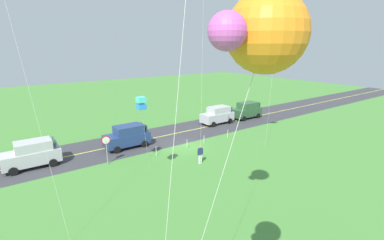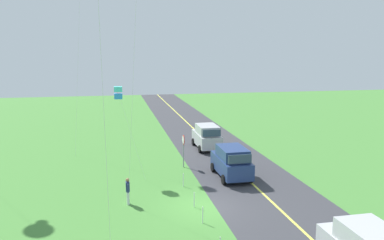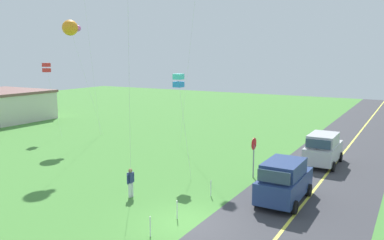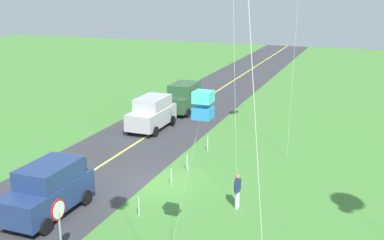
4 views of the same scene
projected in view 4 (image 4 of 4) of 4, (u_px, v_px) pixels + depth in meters
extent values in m
cube|color=#478438|center=(159.00, 184.00, 23.57)|extent=(120.00, 120.00, 0.10)
cube|color=#38383D|center=(91.00, 172.00, 24.93)|extent=(120.00, 7.00, 0.00)
cube|color=#E5E04C|center=(91.00, 172.00, 24.93)|extent=(120.00, 0.16, 0.00)
cube|color=navy|center=(48.00, 196.00, 20.01)|extent=(4.40, 1.90, 1.10)
cube|color=navy|center=(49.00, 173.00, 19.97)|extent=(2.73, 1.75, 0.80)
cube|color=#334756|center=(32.00, 183.00, 19.00)|extent=(0.10, 1.62, 0.64)
cube|color=#334756|center=(72.00, 160.00, 21.43)|extent=(0.10, 1.62, 0.60)
cylinder|color=black|center=(46.00, 227.00, 18.54)|extent=(0.68, 0.22, 0.68)
cylinder|color=black|center=(7.00, 218.00, 19.20)|extent=(0.68, 0.22, 0.68)
cylinder|color=black|center=(86.00, 198.00, 21.11)|extent=(0.68, 0.22, 0.68)
cylinder|color=black|center=(51.00, 191.00, 21.77)|extent=(0.68, 0.22, 0.68)
cube|color=#B7B7BC|center=(151.00, 117.00, 32.25)|extent=(4.40, 1.90, 1.10)
cube|color=#B7B7BC|center=(153.00, 103.00, 32.22)|extent=(2.73, 1.75, 0.80)
cube|color=#334756|center=(146.00, 106.00, 31.24)|extent=(0.10, 1.62, 0.64)
cube|color=#334756|center=(162.00, 98.00, 33.67)|extent=(0.10, 1.62, 0.60)
cylinder|color=black|center=(155.00, 132.00, 30.79)|extent=(0.68, 0.22, 0.68)
cylinder|color=black|center=(130.00, 129.00, 31.44)|extent=(0.68, 0.22, 0.68)
cylinder|color=black|center=(172.00, 120.00, 33.36)|extent=(0.68, 0.22, 0.68)
cylinder|color=black|center=(148.00, 118.00, 34.01)|extent=(0.68, 0.22, 0.68)
cube|color=#2D5633|center=(183.00, 101.00, 36.81)|extent=(4.40, 1.90, 1.10)
cube|color=#2D5633|center=(184.00, 88.00, 36.78)|extent=(2.73, 1.75, 0.80)
cube|color=#334756|center=(179.00, 91.00, 35.80)|extent=(0.10, 1.62, 0.64)
cube|color=#334756|center=(192.00, 84.00, 38.23)|extent=(0.10, 1.62, 0.60)
cylinder|color=black|center=(188.00, 113.00, 35.35)|extent=(0.68, 0.22, 0.68)
cylinder|color=black|center=(165.00, 111.00, 36.00)|extent=(0.68, 0.22, 0.68)
cylinder|color=black|center=(201.00, 104.00, 37.92)|extent=(0.68, 0.22, 0.68)
cylinder|color=black|center=(179.00, 103.00, 38.57)|extent=(0.68, 0.22, 0.68)
cylinder|color=gray|center=(61.00, 239.00, 16.24)|extent=(0.08, 0.08, 2.10)
cylinder|color=red|center=(58.00, 210.00, 15.93)|extent=(0.76, 0.04, 0.76)
cylinder|color=white|center=(59.00, 210.00, 15.93)|extent=(0.62, 0.01, 0.62)
cylinder|color=silver|center=(238.00, 199.00, 20.85)|extent=(0.16, 0.16, 0.82)
cylinder|color=silver|center=(237.00, 200.00, 20.69)|extent=(0.16, 0.16, 0.82)
cube|color=navy|center=(238.00, 185.00, 20.58)|extent=(0.36, 0.22, 0.56)
cylinder|color=navy|center=(239.00, 184.00, 20.81)|extent=(0.10, 0.10, 0.52)
cylinder|color=navy|center=(236.00, 188.00, 20.38)|extent=(0.10, 0.10, 0.52)
sphere|color=#9E704C|center=(238.00, 177.00, 20.47)|extent=(0.22, 0.22, 0.22)
cylinder|color=silver|center=(234.00, 46.00, 19.49)|extent=(0.90, 0.90, 14.24)
cylinder|color=silver|center=(294.00, 57.00, 25.81)|extent=(0.23, 0.11, 11.49)
cylinder|color=silver|center=(253.00, 86.00, 6.33)|extent=(1.58, 1.15, 16.35)
cylinder|color=silver|center=(186.00, 185.00, 15.90)|extent=(1.27, 1.69, 6.02)
cube|color=#4CD8D8|center=(203.00, 97.00, 14.16)|extent=(0.56, 0.56, 0.36)
cube|color=#2D8CE5|center=(203.00, 113.00, 14.30)|extent=(0.56, 0.56, 0.36)
cylinder|color=silver|center=(208.00, 144.00, 28.04)|extent=(0.05, 0.05, 0.90)
cylinder|color=silver|center=(187.00, 162.00, 25.04)|extent=(0.05, 0.05, 0.90)
cylinder|color=silver|center=(171.00, 177.00, 23.11)|extent=(0.05, 0.05, 0.90)
cylinder|color=silver|center=(139.00, 207.00, 19.98)|extent=(0.05, 0.05, 0.90)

